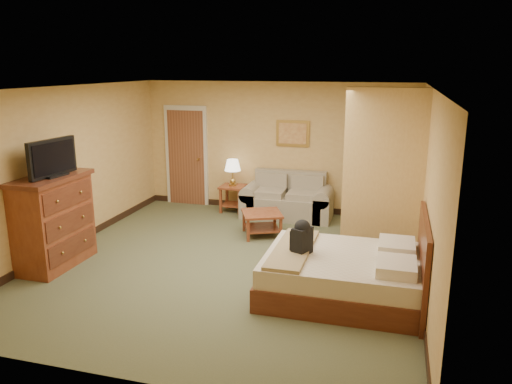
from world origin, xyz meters
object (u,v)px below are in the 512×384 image
(coffee_table, at_px, (262,219))
(bed, at_px, (348,274))
(loveseat, at_px, (287,203))
(dresser, at_px, (53,221))

(coffee_table, bearing_deg, bed, -49.70)
(loveseat, height_order, dresser, dresser)
(bed, bearing_deg, coffee_table, 130.30)
(loveseat, distance_m, coffee_table, 1.23)
(loveseat, xyz_separation_m, coffee_table, (-0.19, -1.21, 0.02))
(bed, bearing_deg, dresser, -178.22)
(coffee_table, relative_size, bed, 0.43)
(coffee_table, xyz_separation_m, dresser, (-2.61, -2.12, 0.39))
(coffee_table, bearing_deg, loveseat, 80.91)
(loveseat, bearing_deg, dresser, -130.13)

